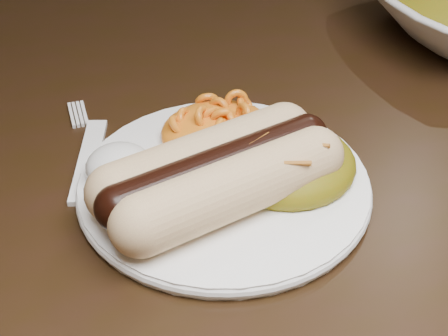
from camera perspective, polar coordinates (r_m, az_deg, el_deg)
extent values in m
cube|color=black|center=(0.60, 3.50, 4.58)|extent=(1.60, 0.90, 0.04)
cylinder|color=white|center=(0.48, 0.00, -1.44)|extent=(0.24, 0.24, 0.01)
cylinder|color=#F9E194|center=(0.44, 0.14, -1.71)|extent=(0.14, 0.07, 0.04)
cylinder|color=#F9E194|center=(0.46, -1.02, 0.71)|extent=(0.14, 0.07, 0.04)
cylinder|color=black|center=(0.45, -0.46, -0.07)|extent=(0.15, 0.07, 0.03)
ellipsoid|color=orange|center=(0.51, -0.50, 4.22)|extent=(0.10, 0.09, 0.03)
ellipsoid|color=white|center=(0.48, -8.78, 0.69)|extent=(0.05, 0.05, 0.03)
ellipsoid|color=#9B4605|center=(0.48, 5.35, 0.89)|extent=(0.10, 0.09, 0.04)
cube|color=white|center=(0.52, -11.17, 0.66)|extent=(0.05, 0.12, 0.00)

